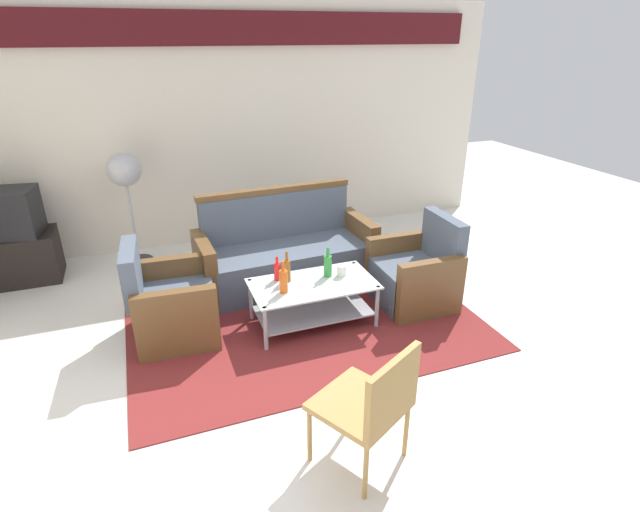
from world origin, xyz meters
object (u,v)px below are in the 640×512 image
object	(u,v)px
cup	(342,271)
bottle_green	(328,265)
armchair_left	(171,306)
armchair_right	(416,275)
couch	(285,255)
television	(5,213)
bottle_brown	(287,270)
bottle_orange	(284,281)
tv_stand	(17,258)
wicker_chair	(373,401)
pedestal_fan	(125,177)
coffee_table	(313,297)
bottle_red	(277,271)

from	to	relation	value
cup	bottle_green	bearing A→B (deg)	163.45
armchair_left	armchair_right	distance (m)	2.28
couch	television	size ratio (longest dim) A/B	2.80
armchair_left	armchair_right	size ratio (longest dim) A/B	1.00
bottle_brown	bottle_orange	bearing A→B (deg)	-115.23
tv_stand	television	size ratio (longest dim) A/B	1.22
armchair_right	wicker_chair	xyz separation A→B (m)	(-1.30, -1.68, 0.21)
wicker_chair	couch	bearing A→B (deg)	56.21
couch	pedestal_fan	distance (m)	1.93
pedestal_fan	wicker_chair	distance (m)	3.84
armchair_right	wicker_chair	size ratio (longest dim) A/B	1.01
bottle_orange	television	xyz separation A→B (m)	(-2.33, 1.98, 0.24)
bottle_brown	tv_stand	distance (m)	3.02
bottle_brown	bottle_green	size ratio (longest dim) A/B	1.00
pedestal_fan	couch	bearing A→B (deg)	-36.65
armchair_right	bottle_green	size ratio (longest dim) A/B	3.01
tv_stand	couch	bearing A→B (deg)	-21.32
coffee_table	tv_stand	bearing A→B (deg)	144.02
armchair_left	wicker_chair	xyz separation A→B (m)	(0.97, -1.91, 0.21)
armchair_right	tv_stand	bearing A→B (deg)	64.03
cup	television	size ratio (longest dim) A/B	0.15
bottle_red	pedestal_fan	world-z (taller)	pedestal_fan
couch	bottle_orange	size ratio (longest dim) A/B	6.32
couch	bottle_orange	bearing A→B (deg)	69.92
bottle_green	cup	world-z (taller)	bottle_green
wicker_chair	television	bearing A→B (deg)	95.51
pedestal_fan	bottle_red	bearing A→B (deg)	-56.79
armchair_right	bottle_brown	distance (m)	1.29
bottle_brown	bottle_red	bearing A→B (deg)	144.86
bottle_orange	television	size ratio (longest dim) A/B	0.44
bottle_green	pedestal_fan	world-z (taller)	pedestal_fan
armchair_right	coffee_table	xyz separation A→B (m)	(-1.06, -0.03, -0.02)
armchair_left	wicker_chair	distance (m)	2.15
bottle_green	pedestal_fan	xyz separation A→B (m)	(-1.61, 1.87, 0.50)
pedestal_fan	bottle_orange	bearing A→B (deg)	-60.37
bottle_orange	cup	bearing A→B (deg)	11.61
cup	pedestal_fan	distance (m)	2.63
tv_stand	wicker_chair	world-z (taller)	wicker_chair
bottle_green	pedestal_fan	size ratio (longest dim) A/B	0.22
tv_stand	pedestal_fan	distance (m)	1.40
bottle_brown	pedestal_fan	bearing A→B (deg)	124.09
armchair_left	bottle_red	size ratio (longest dim) A/B	3.80
wicker_chair	cup	bearing A→B (deg)	44.48
bottle_red	bottle_brown	distance (m)	0.09
coffee_table	bottle_green	world-z (taller)	bottle_green
couch	coffee_table	distance (m)	0.88
coffee_table	television	bearing A→B (deg)	143.98
bottle_brown	wicker_chair	world-z (taller)	wicker_chair
bottle_orange	bottle_green	xyz separation A→B (m)	(0.46, 0.16, -0.00)
bottle_orange	television	distance (m)	3.07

